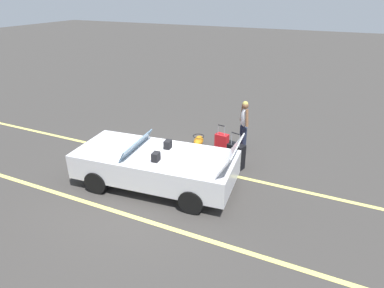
{
  "coord_description": "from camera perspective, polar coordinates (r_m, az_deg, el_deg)",
  "views": [
    {
      "loc": [
        -3.94,
        6.32,
        4.69
      ],
      "look_at": [
        -0.47,
        -1.25,
        0.75
      ],
      "focal_mm": 30.51,
      "sensor_mm": 36.0,
      "label": 1
    }
  ],
  "objects": [
    {
      "name": "lot_line_mid",
      "position": [
        7.85,
        -11.53,
        -11.98
      ],
      "size": [
        18.0,
        0.12,
        0.01
      ],
      "primitive_type": "cube",
      "color": "#EAE066",
      "rests_on": "ground_plane"
    },
    {
      "name": "ground_plane",
      "position": [
        8.8,
        -6.21,
        -7.05
      ],
      "size": [
        80.0,
        80.0,
        0.0
      ],
      "primitive_type": "plane",
      "color": "#383533"
    },
    {
      "name": "lot_line_near",
      "position": [
        9.77,
        -2.4,
        -3.41
      ],
      "size": [
        18.0,
        0.12,
        0.01
      ],
      "primitive_type": "cube",
      "color": "#EAE066",
      "rests_on": "ground_plane"
    },
    {
      "name": "suitcase_medium_bright",
      "position": [
        10.34,
        5.22,
        0.14
      ],
      "size": [
        0.43,
        0.31,
        0.95
      ],
      "rotation": [
        0.0,
        0.0,
        4.57
      ],
      "color": "red",
      "rests_on": "ground_plane"
    },
    {
      "name": "suitcase_large_black",
      "position": [
        9.45,
        7.69,
        -2.13
      ],
      "size": [
        0.54,
        0.41,
        1.12
      ],
      "rotation": [
        0.0,
        0.0,
        4.43
      ],
      "color": "black",
      "rests_on": "ground_plane"
    },
    {
      "name": "traveler_person",
      "position": [
        10.3,
        9.07,
        3.58
      ],
      "size": [
        0.43,
        0.53,
        1.65
      ],
      "rotation": [
        0.0,
        0.0,
        0.65
      ],
      "color": "#1E2338",
      "rests_on": "ground_plane"
    },
    {
      "name": "convertible_car",
      "position": [
        8.58,
        -7.6,
        -3.46
      ],
      "size": [
        4.35,
        2.14,
        1.5
      ],
      "rotation": [
        0.0,
        0.0,
        0.1
      ],
      "color": "silver",
      "rests_on": "ground_plane"
    },
    {
      "name": "duffel_bag",
      "position": [
        10.82,
        1.15,
        0.56
      ],
      "size": [
        0.44,
        0.69,
        0.34
      ],
      "rotation": [
        0.0,
        0.0,
        4.9
      ],
      "color": "orange",
      "rests_on": "ground_plane"
    }
  ]
}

